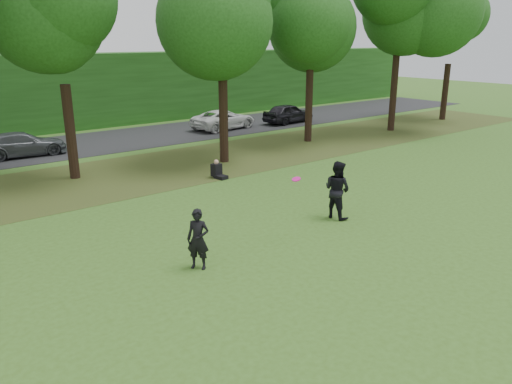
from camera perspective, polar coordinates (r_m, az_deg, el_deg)
ground at (r=14.10m, az=11.88°, el=-8.32°), size 120.00×120.00×0.00m
leaf_litter at (r=23.99m, az=-12.48°, el=2.33°), size 60.00×7.00×0.01m
street at (r=31.23m, az=-19.01°, el=5.21°), size 70.00×7.00×0.02m
far_hedge at (r=36.55m, az=-22.66°, el=10.41°), size 70.00×3.00×5.00m
player_left at (r=13.47m, az=-6.64°, el=-5.39°), size 0.70×0.73×1.68m
player_right at (r=17.34m, az=9.26°, el=0.27°), size 0.86×1.06×2.01m
parked_cars at (r=29.79m, az=-19.57°, el=5.97°), size 37.94×3.23×1.46m
frisbee at (r=15.03m, az=4.62°, el=1.48°), size 0.29×0.29×0.10m
seated_person at (r=22.29m, az=-4.40°, el=2.39°), size 0.52×0.79×0.83m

